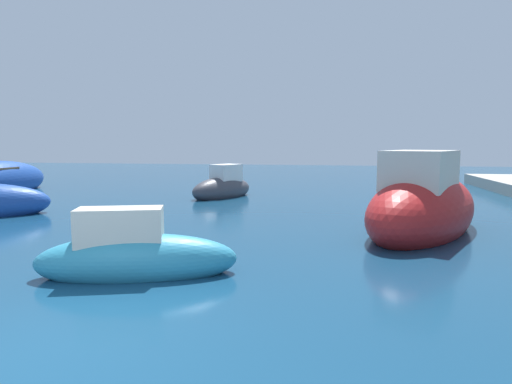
{
  "coord_description": "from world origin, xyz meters",
  "views": [
    {
      "loc": [
        3.01,
        -3.89,
        2.19
      ],
      "look_at": [
        0.22,
        11.86,
        0.42
      ],
      "focal_mm": 31.28,
      "sensor_mm": 36.0,
      "label": 1
    }
  ],
  "objects_px": {
    "moored_boat_4": "(223,188)",
    "moored_boat_5": "(433,195)",
    "moored_boat_0": "(135,256)",
    "moored_boat_6": "(423,208)"
  },
  "relations": [
    {
      "from": "moored_boat_4",
      "to": "moored_boat_6",
      "type": "relative_size",
      "value": 0.59
    },
    {
      "from": "moored_boat_4",
      "to": "moored_boat_5",
      "type": "height_order",
      "value": "moored_boat_4"
    },
    {
      "from": "moored_boat_5",
      "to": "moored_boat_6",
      "type": "relative_size",
      "value": 0.63
    },
    {
      "from": "moored_boat_4",
      "to": "moored_boat_5",
      "type": "xyz_separation_m",
      "value": [
        8.03,
        -0.18,
        -0.12
      ]
    },
    {
      "from": "moored_boat_0",
      "to": "moored_boat_5",
      "type": "xyz_separation_m",
      "value": [
        6.81,
        10.47,
        -0.07
      ]
    },
    {
      "from": "moored_boat_0",
      "to": "moored_boat_4",
      "type": "height_order",
      "value": "moored_boat_4"
    },
    {
      "from": "moored_boat_4",
      "to": "moored_boat_6",
      "type": "xyz_separation_m",
      "value": [
        6.57,
        -6.12,
        0.23
      ]
    },
    {
      "from": "moored_boat_4",
      "to": "moored_boat_6",
      "type": "bearing_deg",
      "value": 75.35
    },
    {
      "from": "moored_boat_0",
      "to": "moored_boat_5",
      "type": "distance_m",
      "value": 12.49
    },
    {
      "from": "moored_boat_0",
      "to": "moored_boat_4",
      "type": "bearing_deg",
      "value": 79.41
    }
  ]
}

